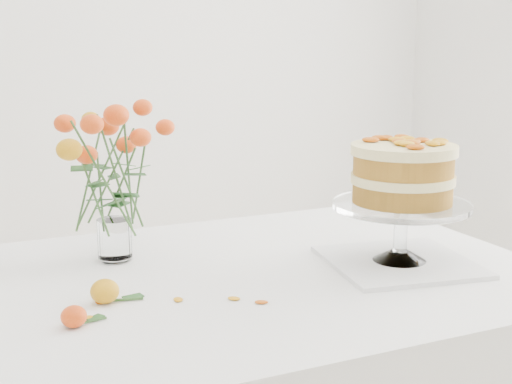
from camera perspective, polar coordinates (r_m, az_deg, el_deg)
table at (r=1.55m, az=-3.11°, el=-9.66°), size 1.43×0.93×0.76m
napkin at (r=1.64m, az=11.38°, el=-5.52°), size 0.35×0.35×0.01m
cake_stand at (r=1.59m, az=11.66°, el=0.95°), size 0.30×0.30×0.27m
rose_vase at (r=1.61m, az=-11.50°, el=2.35°), size 0.33×0.33×0.39m
loose_rose_near at (r=1.40m, az=-11.98°, el=-7.78°), size 0.10×0.06×0.05m
loose_rose_far at (r=1.30m, az=-14.35°, el=-9.63°), size 0.08×0.05×0.04m
stray_petal_a at (r=1.40m, az=-6.25°, el=-8.56°), size 0.03×0.02×0.00m
stray_petal_b at (r=1.39m, az=-1.78°, el=-8.53°), size 0.03×0.02×0.00m
stray_petal_c at (r=1.38m, az=0.43°, el=-8.82°), size 0.03×0.02×0.00m
stray_petal_d at (r=1.41m, az=-12.37°, el=-8.60°), size 0.03×0.02×0.00m
stray_petal_e at (r=1.34m, az=-13.40°, el=-9.79°), size 0.03×0.02×0.00m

